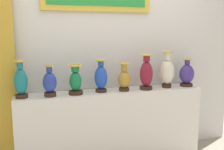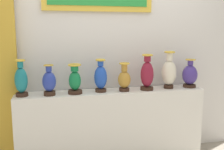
{
  "view_description": "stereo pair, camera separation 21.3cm",
  "coord_description": "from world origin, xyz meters",
  "px_view_note": "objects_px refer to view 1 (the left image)",
  "views": [
    {
      "loc": [
        -0.85,
        -2.74,
        1.49
      ],
      "look_at": [
        0.0,
        0.0,
        1.01
      ],
      "focal_mm": 41.94,
      "sensor_mm": 36.0,
      "label": 1
    },
    {
      "loc": [
        -0.65,
        -2.79,
        1.49
      ],
      "look_at": [
        0.0,
        0.0,
        1.01
      ],
      "focal_mm": 41.94,
      "sensor_mm": 36.0,
      "label": 2
    }
  ],
  "objects_px": {
    "vase_burgundy": "(146,74)",
    "vase_ivory": "(167,71)",
    "vase_ochre": "(124,79)",
    "vase_cobalt": "(50,83)",
    "vase_indigo": "(187,74)",
    "vase_emerald": "(75,81)",
    "vase_teal": "(21,82)",
    "vase_sapphire": "(101,77)"
  },
  "relations": [
    {
      "from": "vase_emerald",
      "to": "vase_ivory",
      "type": "height_order",
      "value": "vase_ivory"
    },
    {
      "from": "vase_teal",
      "to": "vase_sapphire",
      "type": "distance_m",
      "value": 0.83
    },
    {
      "from": "vase_emerald",
      "to": "vase_burgundy",
      "type": "xyz_separation_m",
      "value": [
        0.81,
        -0.0,
        0.04
      ]
    },
    {
      "from": "vase_cobalt",
      "to": "vase_ivory",
      "type": "height_order",
      "value": "vase_ivory"
    },
    {
      "from": "vase_burgundy",
      "to": "vase_indigo",
      "type": "height_order",
      "value": "vase_burgundy"
    },
    {
      "from": "vase_ochre",
      "to": "vase_indigo",
      "type": "xyz_separation_m",
      "value": [
        0.81,
        0.02,
        0.01
      ]
    },
    {
      "from": "vase_ochre",
      "to": "vase_indigo",
      "type": "distance_m",
      "value": 0.82
    },
    {
      "from": "vase_ivory",
      "to": "vase_indigo",
      "type": "height_order",
      "value": "vase_ivory"
    },
    {
      "from": "vase_ochre",
      "to": "vase_ivory",
      "type": "height_order",
      "value": "vase_ivory"
    },
    {
      "from": "vase_burgundy",
      "to": "vase_ochre",
      "type": "bearing_deg",
      "value": 178.87
    },
    {
      "from": "vase_ochre",
      "to": "vase_burgundy",
      "type": "relative_size",
      "value": 0.78
    },
    {
      "from": "vase_cobalt",
      "to": "vase_indigo",
      "type": "xyz_separation_m",
      "value": [
        1.63,
        0.04,
        0.0
      ]
    },
    {
      "from": "vase_emerald",
      "to": "vase_cobalt",
      "type": "bearing_deg",
      "value": -176.9
    },
    {
      "from": "vase_cobalt",
      "to": "vase_teal",
      "type": "bearing_deg",
      "value": 175.61
    },
    {
      "from": "vase_emerald",
      "to": "vase_ivory",
      "type": "xyz_separation_m",
      "value": [
        1.09,
        0.02,
        0.05
      ]
    },
    {
      "from": "vase_ivory",
      "to": "vase_emerald",
      "type": "bearing_deg",
      "value": -178.72
    },
    {
      "from": "vase_ivory",
      "to": "vase_indigo",
      "type": "bearing_deg",
      "value": -0.69
    },
    {
      "from": "vase_cobalt",
      "to": "vase_sapphire",
      "type": "height_order",
      "value": "vase_sapphire"
    },
    {
      "from": "vase_emerald",
      "to": "vase_sapphire",
      "type": "xyz_separation_m",
      "value": [
        0.28,
        0.02,
        0.02
      ]
    },
    {
      "from": "vase_teal",
      "to": "vase_ivory",
      "type": "distance_m",
      "value": 1.64
    },
    {
      "from": "vase_cobalt",
      "to": "vase_emerald",
      "type": "bearing_deg",
      "value": 3.1
    },
    {
      "from": "vase_teal",
      "to": "vase_cobalt",
      "type": "bearing_deg",
      "value": -4.39
    },
    {
      "from": "vase_emerald",
      "to": "vase_sapphire",
      "type": "distance_m",
      "value": 0.29
    },
    {
      "from": "vase_sapphire",
      "to": "vase_indigo",
      "type": "xyz_separation_m",
      "value": [
        1.08,
        -0.0,
        -0.02
      ]
    },
    {
      "from": "vase_teal",
      "to": "vase_burgundy",
      "type": "distance_m",
      "value": 1.36
    },
    {
      "from": "vase_ivory",
      "to": "vase_sapphire",
      "type": "bearing_deg",
      "value": -179.91
    },
    {
      "from": "vase_indigo",
      "to": "vase_burgundy",
      "type": "bearing_deg",
      "value": -177.56
    },
    {
      "from": "vase_ochre",
      "to": "vase_burgundy",
      "type": "xyz_separation_m",
      "value": [
        0.27,
        -0.01,
        0.04
      ]
    },
    {
      "from": "vase_teal",
      "to": "vase_ochre",
      "type": "distance_m",
      "value": 1.09
    },
    {
      "from": "vase_teal",
      "to": "vase_cobalt",
      "type": "xyz_separation_m",
      "value": [
        0.28,
        -0.02,
        -0.02
      ]
    },
    {
      "from": "vase_burgundy",
      "to": "vase_ivory",
      "type": "xyz_separation_m",
      "value": [
        0.28,
        0.03,
        0.01
      ]
    },
    {
      "from": "vase_teal",
      "to": "vase_ivory",
      "type": "relative_size",
      "value": 0.88
    },
    {
      "from": "vase_burgundy",
      "to": "vase_ivory",
      "type": "bearing_deg",
      "value": 5.41
    },
    {
      "from": "vase_cobalt",
      "to": "vase_ivory",
      "type": "bearing_deg",
      "value": 1.64
    },
    {
      "from": "vase_emerald",
      "to": "vase_ochre",
      "type": "xyz_separation_m",
      "value": [
        0.55,
        0.0,
        -0.01
      ]
    },
    {
      "from": "vase_teal",
      "to": "vase_cobalt",
      "type": "height_order",
      "value": "vase_teal"
    },
    {
      "from": "vase_emerald",
      "to": "vase_indigo",
      "type": "relative_size",
      "value": 0.95
    },
    {
      "from": "vase_sapphire",
      "to": "vase_indigo",
      "type": "distance_m",
      "value": 1.08
    },
    {
      "from": "vase_teal",
      "to": "vase_ochre",
      "type": "relative_size",
      "value": 1.2
    },
    {
      "from": "vase_ivory",
      "to": "vase_ochre",
      "type": "bearing_deg",
      "value": -177.77
    },
    {
      "from": "vase_cobalt",
      "to": "vase_indigo",
      "type": "distance_m",
      "value": 1.63
    },
    {
      "from": "vase_burgundy",
      "to": "vase_ivory",
      "type": "distance_m",
      "value": 0.28
    }
  ]
}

